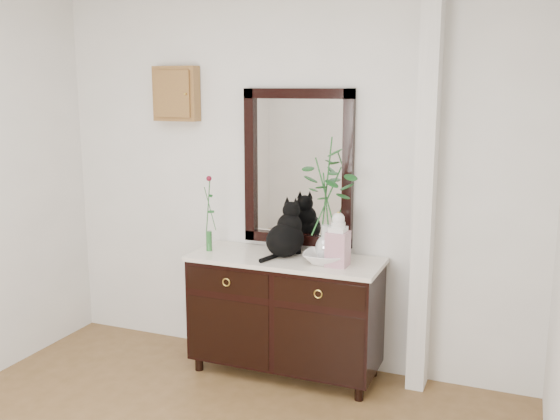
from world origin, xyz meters
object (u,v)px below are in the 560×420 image
at_px(lotus_bowl, 326,258).
at_px(ginger_jar, 338,239).
at_px(cat, 285,229).
at_px(sideboard, 285,309).

relative_size(lotus_bowl, ginger_jar, 0.81).
bearing_deg(cat, sideboard, -49.46).
xyz_separation_m(cat, lotus_bowl, (0.31, -0.07, -0.15)).
bearing_deg(ginger_jar, lotus_bowl, 158.78).
bearing_deg(sideboard, cat, 115.30).
distance_m(sideboard, cat, 0.57).
height_order(cat, lotus_bowl, cat).
bearing_deg(sideboard, lotus_bowl, -5.75).
xyz_separation_m(sideboard, cat, (-0.02, 0.04, 0.57)).
bearing_deg(ginger_jar, sideboard, 170.38).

